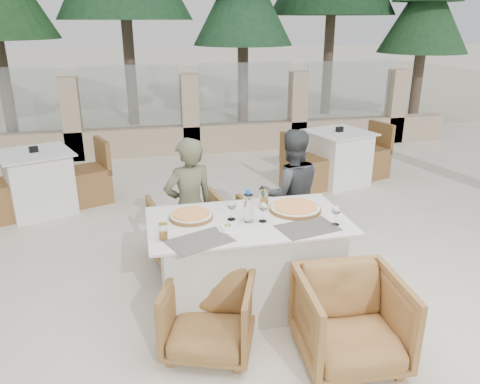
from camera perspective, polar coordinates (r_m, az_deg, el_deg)
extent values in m
plane|color=beige|center=(4.24, 1.98, -12.31)|extent=(80.00, 80.00, 0.00)
cube|color=beige|center=(17.62, -9.56, 12.59)|extent=(30.00, 16.00, 0.01)
cone|color=#214E2B|center=(10.92, 0.37, 21.43)|extent=(2.20, 2.20, 5.00)
cone|color=#204925|center=(11.84, 21.59, 18.81)|extent=(1.98, 1.98, 4.50)
cube|color=#5C564F|center=(3.42, -4.93, -5.97)|extent=(0.53, 0.45, 0.00)
cube|color=#514C46|center=(3.65, 8.25, -4.35)|extent=(0.50, 0.39, 0.00)
cylinder|color=orange|center=(3.80, -5.97, -2.91)|extent=(0.35, 0.35, 0.05)
cylinder|color=orange|center=(3.95, 6.74, -1.89)|extent=(0.48, 0.48, 0.06)
cylinder|color=#A5C5D9|center=(3.68, 1.03, -1.68)|extent=(0.10, 0.10, 0.27)
cylinder|color=orange|center=(3.46, -9.33, -4.77)|extent=(0.08, 0.08, 0.13)
cylinder|color=#C58F1B|center=(4.03, 2.96, -0.72)|extent=(0.08, 0.08, 0.14)
imported|color=olive|center=(4.67, -6.31, -4.61)|extent=(0.80, 0.82, 0.65)
imported|color=olive|center=(4.73, 4.95, -4.27)|extent=(0.83, 0.85, 0.64)
imported|color=olive|center=(3.48, -3.75, -14.72)|extent=(0.79, 0.80, 0.58)
imported|color=olive|center=(3.45, 13.33, -14.94)|extent=(0.74, 0.76, 0.65)
imported|color=#575840|center=(4.33, -6.17, -1.88)|extent=(0.55, 0.44, 1.32)
imported|color=#3E4144|center=(4.66, 6.21, -0.26)|extent=(0.67, 0.54, 1.31)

